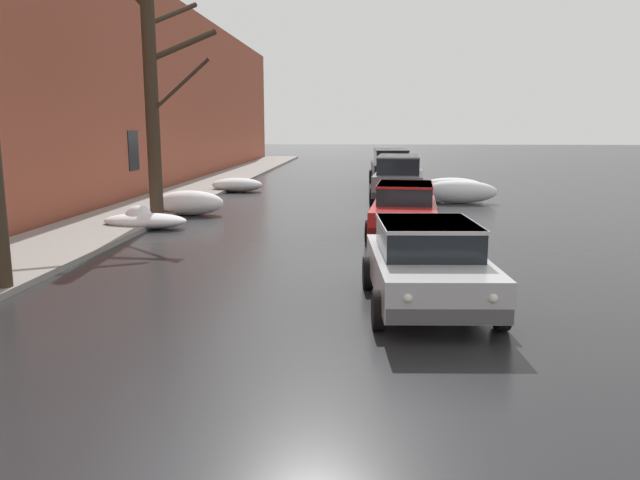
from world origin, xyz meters
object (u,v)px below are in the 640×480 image
sedan_silver_approaching_near_lane (428,262)px  sedan_red_parked_kerbside_close (404,208)px  suv_black_parked_far_down_block (390,166)px  sedan_green_queued_behind_truck (391,163)px  suv_grey_parked_kerbside_mid (399,176)px  bare_tree_mid_block (154,97)px

sedan_silver_approaching_near_lane → sedan_red_parked_kerbside_close: 6.96m
sedan_red_parked_kerbside_close → suv_black_parked_far_down_block: (0.18, 14.47, 0.24)m
suv_black_parked_far_down_block → sedan_green_queued_behind_truck: 6.86m
suv_grey_parked_kerbside_mid → sedan_green_queued_behind_truck: 13.43m
sedan_silver_approaching_near_lane → suv_grey_parked_kerbside_mid: bearing=88.8°
bare_tree_mid_block → suv_grey_parked_kerbside_mid: bearing=38.5°
sedan_green_queued_behind_truck → bare_tree_mid_block: bearing=-112.2°
sedan_red_parked_kerbside_close → suv_grey_parked_kerbside_mid: suv_grey_parked_kerbside_mid is taller
bare_tree_mid_block → sedan_green_queued_behind_truck: (8.00, 19.60, -3.08)m
bare_tree_mid_block → sedan_silver_approaching_near_lane: bearing=-49.3°
bare_tree_mid_block → suv_black_parked_far_down_block: bearing=58.9°
bare_tree_mid_block → sedan_silver_approaching_near_lane: bare_tree_mid_block is taller
sedan_silver_approaching_near_lane → suv_black_parked_far_down_block: bearing=89.4°
suv_grey_parked_kerbside_mid → sedan_green_queued_behind_truck: (0.24, 13.43, -0.24)m
suv_grey_parked_kerbside_mid → suv_black_parked_far_down_block: (-0.08, 6.58, -0.00)m
sedan_green_queued_behind_truck → sedan_silver_approaching_near_lane: bearing=-91.1°
bare_tree_mid_block → sedan_green_queued_behind_truck: bearing=67.8°
suv_grey_parked_kerbside_mid → sedan_green_queued_behind_truck: suv_grey_parked_kerbside_mid is taller
sedan_silver_approaching_near_lane → suv_black_parked_far_down_block: 21.43m
bare_tree_mid_block → sedan_red_parked_kerbside_close: (7.50, -1.72, -3.08)m
bare_tree_mid_block → sedan_red_parked_kerbside_close: 8.29m
suv_black_parked_far_down_block → sedan_red_parked_kerbside_close: bearing=-90.7°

